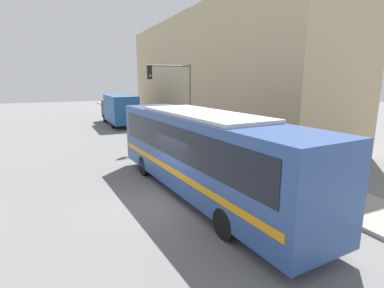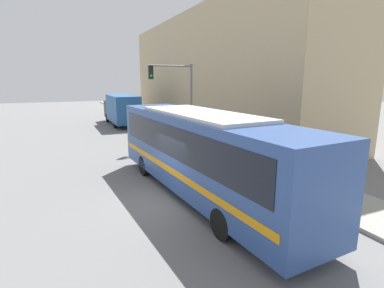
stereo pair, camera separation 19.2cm
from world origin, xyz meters
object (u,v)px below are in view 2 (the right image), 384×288
(pedestrian_mid_block, at_px, (181,122))
(fire_hydrant, at_px, (237,156))
(traffic_light_pole, at_px, (177,89))
(parking_meter, at_px, (198,133))
(pedestrian_near_corner, at_px, (180,122))
(delivery_truck, at_px, (121,109))
(city_bus, at_px, (200,149))

(pedestrian_mid_block, bearing_deg, fire_hydrant, -95.24)
(traffic_light_pole, relative_size, parking_meter, 4.61)
(pedestrian_mid_block, bearing_deg, pedestrian_near_corner, -118.23)
(parking_meter, bearing_deg, pedestrian_mid_block, 79.96)
(pedestrian_near_corner, bearing_deg, fire_hydrant, -94.65)
(delivery_truck, distance_m, pedestrian_mid_block, 8.08)
(city_bus, relative_size, traffic_light_pole, 2.14)
(delivery_truck, height_order, pedestrian_near_corner, delivery_truck)
(delivery_truck, height_order, pedestrian_mid_block, delivery_truck)
(city_bus, distance_m, parking_meter, 9.26)
(delivery_truck, relative_size, traffic_light_pole, 1.49)
(parking_meter, bearing_deg, city_bus, -114.62)
(city_bus, bearing_deg, fire_hydrant, 36.32)
(delivery_truck, relative_size, pedestrian_mid_block, 4.87)
(delivery_truck, relative_size, fire_hydrant, 12.07)
(fire_hydrant, bearing_deg, delivery_truck, 98.91)
(pedestrian_near_corner, distance_m, pedestrian_mid_block, 0.28)
(parking_meter, xyz_separation_m, pedestrian_near_corner, (0.85, 5.28, 0.09))
(fire_hydrant, relative_size, traffic_light_pole, 0.12)
(parking_meter, height_order, pedestrian_mid_block, pedestrian_mid_block)
(parking_meter, xyz_separation_m, pedestrian_mid_block, (0.98, 5.52, 0.05))
(fire_hydrant, distance_m, pedestrian_mid_block, 10.71)
(delivery_truck, bearing_deg, city_bus, -92.85)
(city_bus, height_order, pedestrian_near_corner, city_bus)
(parking_meter, bearing_deg, pedestrian_near_corner, 80.90)
(city_bus, bearing_deg, traffic_light_pole, 69.65)
(delivery_truck, distance_m, pedestrian_near_corner, 8.24)
(traffic_light_pole, bearing_deg, pedestrian_mid_block, 65.04)
(city_bus, bearing_deg, pedestrian_mid_block, 67.04)
(fire_hydrant, distance_m, traffic_light_pole, 7.45)
(fire_hydrant, height_order, parking_meter, parking_meter)
(parking_meter, bearing_deg, fire_hydrant, -90.00)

